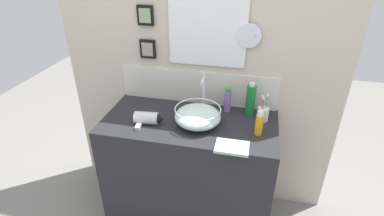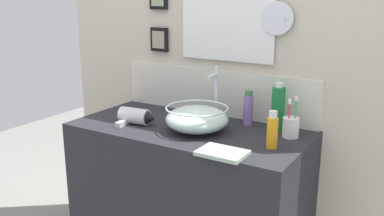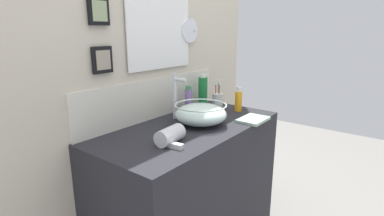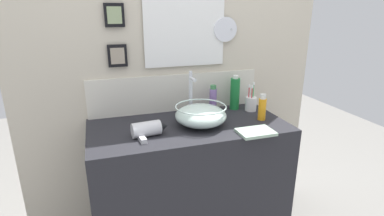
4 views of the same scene
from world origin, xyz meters
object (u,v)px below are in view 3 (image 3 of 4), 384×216
object	(u,v)px
soap_dispenser	(188,100)
lotion_bottle	(203,92)
faucet	(176,93)
toothbrush_cup	(218,100)
spray_bottle	(238,100)
hair_drier	(172,135)
glass_bowl_sink	(201,114)
hand_towel	(253,120)

from	to	relation	value
soap_dispenser	lotion_bottle	bearing A→B (deg)	-1.94
faucet	soap_dispenser	world-z (taller)	faucet
toothbrush_cup	spray_bottle	xyz separation A→B (m)	(-0.02, -0.17, 0.03)
faucet	lotion_bottle	bearing A→B (deg)	5.27
faucet	hair_drier	distance (m)	0.41
glass_bowl_sink	spray_bottle	world-z (taller)	spray_bottle
glass_bowl_sink	toothbrush_cup	world-z (taller)	toothbrush_cup
soap_dispenser	hand_towel	size ratio (longest dim) A/B	0.90
toothbrush_cup	hand_towel	size ratio (longest dim) A/B	0.98
faucet	lotion_bottle	distance (m)	0.32
lotion_bottle	hand_towel	world-z (taller)	lotion_bottle
glass_bowl_sink	faucet	world-z (taller)	faucet
glass_bowl_sink	lotion_bottle	distance (m)	0.38
toothbrush_cup	soap_dispenser	bearing A→B (deg)	163.71
faucet	soap_dispenser	distance (m)	0.18
glass_bowl_sink	faucet	size ratio (longest dim) A/B	1.05
soap_dispenser	hand_towel	xyz separation A→B (m)	(0.08, -0.42, -0.07)
lotion_bottle	hand_towel	xyz separation A→B (m)	(-0.07, -0.42, -0.10)
hair_drier	hand_towel	bearing A→B (deg)	-14.81
faucet	toothbrush_cup	distance (m)	0.42
glass_bowl_sink	toothbrush_cup	size ratio (longest dim) A/B	1.57
soap_dispenser	hand_towel	bearing A→B (deg)	-79.29
glass_bowl_sink	toothbrush_cup	bearing A→B (deg)	20.15
spray_bottle	hand_towel	size ratio (longest dim) A/B	0.84
glass_bowl_sink	hand_towel	size ratio (longest dim) A/B	1.53
hair_drier	toothbrush_cup	distance (m)	0.74
toothbrush_cup	spray_bottle	bearing A→B (deg)	-96.80
glass_bowl_sink	hand_towel	world-z (taller)	glass_bowl_sink
glass_bowl_sink	hair_drier	xyz separation A→B (m)	(-0.31, -0.06, -0.02)
hand_towel	spray_bottle	bearing A→B (deg)	52.07
lotion_bottle	soap_dispenser	size ratio (longest dim) A/B	1.32
faucet	spray_bottle	size ratio (longest dim) A/B	1.74
spray_bottle	soap_dispenser	distance (m)	0.33
hand_towel	soap_dispenser	bearing A→B (deg)	100.71
lotion_bottle	spray_bottle	bearing A→B (deg)	-74.49
glass_bowl_sink	spray_bottle	xyz separation A→B (m)	(0.38, -0.03, 0.01)
glass_bowl_sink	faucet	distance (m)	0.21
lotion_bottle	spray_bottle	size ratio (longest dim) A/B	1.42
hair_drier	spray_bottle	xyz separation A→B (m)	(0.69, 0.03, 0.04)
soap_dispenser	hand_towel	world-z (taller)	soap_dispenser
faucet	hair_drier	world-z (taller)	faucet
toothbrush_cup	lotion_bottle	size ratio (longest dim) A/B	0.82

